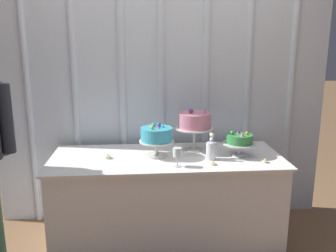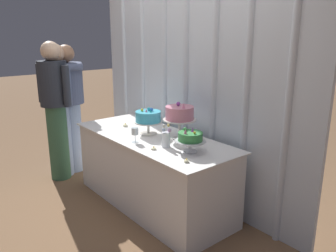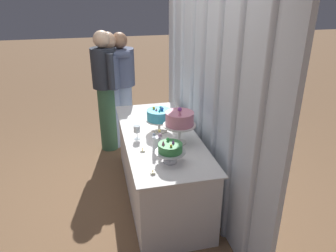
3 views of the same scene
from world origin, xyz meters
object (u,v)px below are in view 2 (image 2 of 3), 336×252
cake_display_center (180,114)px  tealight_far_left (125,125)px  wine_glass (135,132)px  cake_table (153,171)px  guest_man_dark_suit (55,106)px  tealight_near_right (186,161)px  guest_man_pink_jacket (58,106)px  cake_display_leftmost (148,118)px  tealight_near_left (154,149)px  guest_girl_blue_dress (69,105)px  flower_vase (166,138)px  cake_display_rightmost (190,138)px

cake_display_center → tealight_far_left: 0.77m
wine_glass → tealight_far_left: size_ratio=2.86×
cake_table → guest_man_dark_suit: (-1.26, -0.48, 0.53)m
tealight_near_right → guest_man_pink_jacket: guest_man_pink_jacket is taller
cake_display_leftmost → wine_glass: cake_display_leftmost is taller
tealight_near_left → guest_man_pink_jacket: (-1.67, -0.18, 0.13)m
guest_man_dark_suit → tealight_far_left: bearing=30.0°
tealight_near_right → wine_glass: bearing=-177.3°
cake_table → tealight_near_right: (0.74, -0.21, 0.38)m
wine_glass → tealight_near_right: bearing=2.7°
tealight_near_right → guest_man_dark_suit: guest_man_dark_suit is taller
cake_display_leftmost → guest_girl_blue_dress: bearing=-168.9°
cake_display_center → tealight_near_left: cake_display_center is taller
wine_glass → flower_vase: bearing=27.4°
cake_table → cake_display_leftmost: size_ratio=6.65×
tealight_near_right → guest_girl_blue_dress: 2.15m
guest_girl_blue_dress → cake_table: bearing=10.0°
cake_display_center → cake_display_rightmost: (0.34, -0.17, -0.12)m
cake_display_rightmost → guest_man_pink_jacket: guest_man_pink_jacket is taller
cake_display_center → tealight_near_left: (0.09, -0.38, -0.24)m
wine_glass → guest_man_dark_suit: (-1.32, -0.23, 0.06)m
flower_vase → guest_man_pink_jacket: (-1.68, -0.31, 0.06)m
cake_display_center → guest_man_pink_jacket: (-1.58, -0.55, -0.11)m
cake_table → tealight_near_left: 0.56m
cake_display_rightmost → guest_man_dark_suit: guest_man_dark_suit is taller
tealight_near_left → guest_girl_blue_dress: guest_girl_blue_dress is taller
cake_display_leftmost → tealight_far_left: size_ratio=5.57×
tealight_far_left → flower_vase: bearing=-5.6°
cake_display_rightmost → tealight_far_left: size_ratio=5.32×
cake_display_center → guest_man_dark_suit: (-1.51, -0.62, -0.09)m
cake_display_leftmost → guest_girl_blue_dress: guest_girl_blue_dress is taller
cake_display_leftmost → flower_vase: (0.42, -0.11, -0.09)m
tealight_near_left → guest_man_dark_suit: guest_man_dark_suit is taller
tealight_near_left → guest_man_pink_jacket: 1.68m
wine_glass → tealight_far_left: 0.58m
cake_display_center → guest_man_dark_suit: 1.63m
tealight_near_left → guest_man_pink_jacket: bearing=-173.9°
tealight_near_right → guest_man_pink_jacket: size_ratio=0.03×
tealight_far_left → guest_girl_blue_dress: (-0.94, -0.23, 0.11)m
tealight_near_left → flower_vase: bearing=86.0°
cake_table → flower_vase: flower_vase is taller
cake_table → tealight_near_left: (0.33, -0.23, 0.38)m
cake_display_leftmost → tealight_near_left: (0.41, -0.24, -0.16)m
tealight_far_left → guest_man_dark_suit: size_ratio=0.03×
flower_vase → cake_display_center: bearing=111.7°
guest_man_dark_suit → cake_table: bearing=20.7°
cake_table → cake_display_center: bearing=30.6°
cake_table → wine_glass: 0.54m
cake_display_center → guest_man_pink_jacket: guest_man_pink_jacket is taller
cake_display_leftmost → tealight_near_right: (0.82, -0.22, -0.16)m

